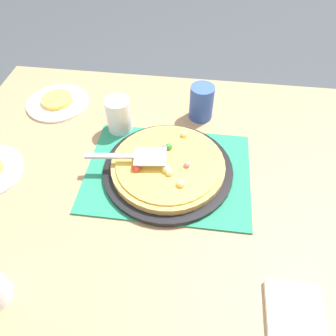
{
  "coord_description": "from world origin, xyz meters",
  "views": [
    {
      "loc": [
        0.08,
        -0.62,
        1.48
      ],
      "look_at": [
        0.0,
        0.0,
        0.77
      ],
      "focal_mm": 34.72,
      "sensor_mm": 36.0,
      "label": 1
    }
  ],
  "objects_px": {
    "pizza": "(168,165)",
    "napkin_stack": "(294,311)",
    "pizza_pan": "(168,170)",
    "pizza_server": "(133,156)",
    "plate_near_left": "(58,103)",
    "cup_near": "(119,116)",
    "served_slice_left": "(57,100)",
    "cup_far": "(201,102)"
  },
  "relations": [
    {
      "from": "cup_near",
      "to": "pizza_server",
      "type": "distance_m",
      "value": 0.2
    },
    {
      "from": "pizza",
      "to": "plate_near_left",
      "type": "xyz_separation_m",
      "value": [
        -0.44,
        0.28,
        -0.03
      ]
    },
    {
      "from": "cup_near",
      "to": "plate_near_left",
      "type": "bearing_deg",
      "value": 157.04
    },
    {
      "from": "pizza",
      "to": "cup_far",
      "type": "bearing_deg",
      "value": 73.71
    },
    {
      "from": "pizza_pan",
      "to": "pizza",
      "type": "distance_m",
      "value": 0.02
    },
    {
      "from": "pizza_pan",
      "to": "napkin_stack",
      "type": "xyz_separation_m",
      "value": [
        0.32,
        -0.36,
        -0.01
      ]
    },
    {
      "from": "cup_near",
      "to": "napkin_stack",
      "type": "bearing_deg",
      "value": -46.56
    },
    {
      "from": "plate_near_left",
      "to": "served_slice_left",
      "type": "bearing_deg",
      "value": 0.0
    },
    {
      "from": "pizza_pan",
      "to": "cup_near",
      "type": "bearing_deg",
      "value": 137.27
    },
    {
      "from": "served_slice_left",
      "to": "cup_far",
      "type": "bearing_deg",
      "value": -0.61
    },
    {
      "from": "plate_near_left",
      "to": "cup_far",
      "type": "distance_m",
      "value": 0.52
    },
    {
      "from": "pizza_pan",
      "to": "plate_near_left",
      "type": "height_order",
      "value": "pizza_pan"
    },
    {
      "from": "plate_near_left",
      "to": "served_slice_left",
      "type": "relative_size",
      "value": 2.0
    },
    {
      "from": "pizza",
      "to": "pizza_server",
      "type": "relative_size",
      "value": 1.41
    },
    {
      "from": "napkin_stack",
      "to": "pizza_server",
      "type": "bearing_deg",
      "value": 139.96
    },
    {
      "from": "plate_near_left",
      "to": "napkin_stack",
      "type": "distance_m",
      "value": 0.99
    },
    {
      "from": "pizza_pan",
      "to": "plate_near_left",
      "type": "distance_m",
      "value": 0.52
    },
    {
      "from": "pizza_pan",
      "to": "napkin_stack",
      "type": "distance_m",
      "value": 0.48
    },
    {
      "from": "plate_near_left",
      "to": "cup_near",
      "type": "xyz_separation_m",
      "value": [
        0.26,
        -0.11,
        0.06
      ]
    },
    {
      "from": "cup_far",
      "to": "pizza_server",
      "type": "relative_size",
      "value": 0.51
    },
    {
      "from": "plate_near_left",
      "to": "napkin_stack",
      "type": "relative_size",
      "value": 1.83
    },
    {
      "from": "cup_far",
      "to": "pizza_server",
      "type": "bearing_deg",
      "value": -121.93
    },
    {
      "from": "served_slice_left",
      "to": "napkin_stack",
      "type": "bearing_deg",
      "value": -40.05
    },
    {
      "from": "pizza",
      "to": "plate_near_left",
      "type": "height_order",
      "value": "pizza"
    },
    {
      "from": "pizza_server",
      "to": "napkin_stack",
      "type": "bearing_deg",
      "value": -40.04
    },
    {
      "from": "pizza_pan",
      "to": "pizza_server",
      "type": "xyz_separation_m",
      "value": [
        -0.1,
        -0.01,
        0.06
      ]
    },
    {
      "from": "pizza_pan",
      "to": "napkin_stack",
      "type": "relative_size",
      "value": 3.17
    },
    {
      "from": "served_slice_left",
      "to": "plate_near_left",
      "type": "bearing_deg",
      "value": 180.0
    },
    {
      "from": "served_slice_left",
      "to": "napkin_stack",
      "type": "height_order",
      "value": "served_slice_left"
    },
    {
      "from": "pizza",
      "to": "served_slice_left",
      "type": "relative_size",
      "value": 3.0
    },
    {
      "from": "cup_far",
      "to": "napkin_stack",
      "type": "distance_m",
      "value": 0.68
    },
    {
      "from": "pizza_pan",
      "to": "pizza_server",
      "type": "height_order",
      "value": "pizza_server"
    },
    {
      "from": "pizza",
      "to": "cup_near",
      "type": "distance_m",
      "value": 0.25
    },
    {
      "from": "pizza_pan",
      "to": "served_slice_left",
      "type": "xyz_separation_m",
      "value": [
        -0.44,
        0.28,
        0.01
      ]
    },
    {
      "from": "plate_near_left",
      "to": "cup_near",
      "type": "height_order",
      "value": "cup_near"
    },
    {
      "from": "pizza",
      "to": "cup_near",
      "type": "height_order",
      "value": "cup_near"
    },
    {
      "from": "pizza",
      "to": "cup_far",
      "type": "height_order",
      "value": "cup_far"
    },
    {
      "from": "pizza",
      "to": "pizza_server",
      "type": "bearing_deg",
      "value": -173.44
    },
    {
      "from": "cup_near",
      "to": "pizza_server",
      "type": "bearing_deg",
      "value": -64.83
    },
    {
      "from": "pizza",
      "to": "napkin_stack",
      "type": "bearing_deg",
      "value": -48.47
    },
    {
      "from": "served_slice_left",
      "to": "napkin_stack",
      "type": "distance_m",
      "value": 0.99
    },
    {
      "from": "plate_near_left",
      "to": "napkin_stack",
      "type": "xyz_separation_m",
      "value": [
        0.76,
        -0.64,
        0.0
      ]
    }
  ]
}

